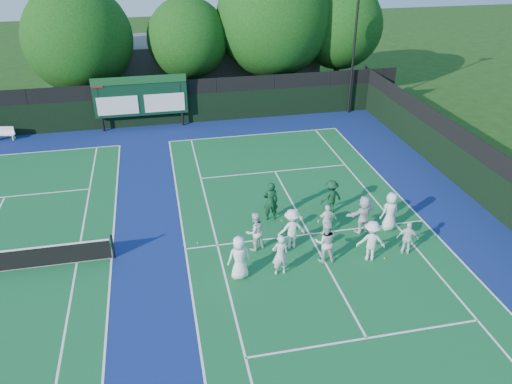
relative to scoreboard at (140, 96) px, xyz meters
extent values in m
plane|color=#17390F|center=(7.01, -15.59, -2.19)|extent=(120.00, 120.00, 0.00)
cube|color=navy|center=(1.01, -14.59, -2.19)|extent=(34.00, 32.00, 0.01)
cube|color=#125B2D|center=(7.01, -14.59, -2.18)|extent=(10.97, 23.77, 0.00)
cube|color=white|center=(7.01, -2.70, -2.18)|extent=(10.97, 0.08, 0.00)
cube|color=white|center=(1.53, -14.59, -2.18)|extent=(0.08, 23.77, 0.00)
cube|color=white|center=(12.50, -14.59, -2.18)|extent=(0.08, 23.77, 0.00)
cube|color=white|center=(2.90, -14.59, -2.18)|extent=(0.08, 23.77, 0.00)
cube|color=white|center=(11.13, -14.59, -2.18)|extent=(0.08, 23.77, 0.00)
cube|color=white|center=(7.01, -20.99, -2.18)|extent=(8.23, 0.08, 0.00)
cube|color=white|center=(7.01, -8.19, -2.18)|extent=(8.23, 0.08, 0.00)
cube|color=white|center=(7.01, -14.59, -2.18)|extent=(0.08, 12.80, 0.00)
cube|color=white|center=(-6.99, -2.70, -2.18)|extent=(10.97, 0.08, 0.00)
cube|color=white|center=(-1.50, -14.59, -2.18)|extent=(0.08, 23.77, 0.00)
cube|color=white|center=(-2.87, -14.59, -2.18)|extent=(0.08, 23.77, 0.00)
cube|color=white|center=(-6.99, -8.19, -2.18)|extent=(8.23, 0.08, 0.00)
cube|color=black|center=(1.01, 0.41, -1.19)|extent=(34.00, 0.08, 2.00)
cube|color=black|center=(1.01, 0.41, 0.31)|extent=(34.00, 0.05, 1.00)
cube|color=black|center=(16.01, -14.59, -1.19)|extent=(0.08, 32.00, 2.00)
cube|color=black|center=(16.01, -14.59, 0.31)|extent=(0.05, 32.00, 1.00)
cylinder|color=black|center=(-2.59, 0.01, -0.44)|extent=(0.16, 0.16, 3.50)
cylinder|color=black|center=(2.61, 0.01, -0.44)|extent=(0.16, 0.16, 3.50)
cube|color=black|center=(0.01, 0.01, 0.01)|extent=(6.00, 0.15, 2.60)
cube|color=#144921|center=(0.01, -0.09, 1.11)|extent=(6.00, 0.05, 0.50)
cube|color=silver|center=(-1.49, -0.09, -0.49)|extent=(2.60, 0.04, 1.20)
cube|color=silver|center=(1.51, -0.09, -0.49)|extent=(2.60, 0.04, 1.20)
cube|color=#A60D1D|center=(-2.59, -0.09, 1.01)|extent=(0.70, 0.04, 0.50)
cube|color=#5A5A60|center=(5.01, 8.41, -0.19)|extent=(18.00, 6.00, 4.00)
cylinder|color=black|center=(14.51, 0.11, 2.81)|extent=(0.16, 0.16, 10.00)
cylinder|color=black|center=(-1.39, -14.59, -1.64)|extent=(0.10, 0.10, 1.10)
cube|color=white|center=(-8.64, -0.29, -1.81)|extent=(1.42, 0.64, 0.05)
cube|color=white|center=(-8.64, -0.15, -1.55)|extent=(1.35, 0.33, 0.46)
cube|color=white|center=(-8.09, -0.29, -2.01)|extent=(0.12, 0.32, 0.37)
cylinder|color=black|center=(-3.75, 3.91, -0.95)|extent=(0.44, 0.44, 2.47)
sphere|color=#0D390D|center=(-3.75, 3.91, 3.01)|extent=(7.27, 7.27, 7.27)
sphere|color=#0D390D|center=(-3.15, 4.21, 2.28)|extent=(5.09, 5.09, 5.09)
cylinder|color=black|center=(3.58, 3.91, -0.80)|extent=(0.44, 0.44, 2.79)
sphere|color=#0D390D|center=(3.58, 3.91, 2.73)|extent=(5.67, 5.67, 5.67)
sphere|color=#0D390D|center=(4.18, 4.21, 2.16)|extent=(3.97, 3.97, 3.97)
cylinder|color=black|center=(9.77, 3.91, -0.71)|extent=(0.44, 0.44, 2.96)
sphere|color=#0D390D|center=(9.77, 3.91, 3.86)|extent=(8.25, 8.25, 8.25)
sphere|color=#0D390D|center=(10.37, 4.21, 3.04)|extent=(5.77, 5.77, 5.77)
cylinder|color=black|center=(14.84, 3.91, -0.69)|extent=(0.44, 0.44, 3.01)
sphere|color=#0D390D|center=(14.84, 3.91, 3.17)|extent=(6.28, 6.28, 6.28)
sphere|color=#0D390D|center=(15.44, 4.21, 2.54)|extent=(4.40, 4.40, 4.40)
sphere|color=yellow|center=(5.91, -14.42, -2.16)|extent=(0.07, 0.07, 0.07)
sphere|color=yellow|center=(7.09, -13.19, -2.16)|extent=(0.07, 0.07, 0.07)
sphere|color=yellow|center=(9.50, -16.98, -2.16)|extent=(0.07, 0.07, 0.07)
sphere|color=yellow|center=(2.08, -14.28, -2.16)|extent=(0.07, 0.07, 0.07)
sphere|color=yellow|center=(6.08, -13.25, -2.16)|extent=(0.07, 0.07, 0.07)
sphere|color=yellow|center=(11.23, -15.90, -2.16)|extent=(0.07, 0.07, 0.07)
imported|color=white|center=(3.45, -16.88, -1.27)|extent=(0.96, 0.69, 1.84)
imported|color=silver|center=(5.04, -16.99, -1.30)|extent=(0.66, 0.45, 1.78)
imported|color=silver|center=(7.02, -16.55, -1.28)|extent=(1.01, 0.86, 1.83)
imported|color=silver|center=(8.87, -16.83, -1.30)|extent=(1.28, 0.93, 1.79)
imported|color=white|center=(10.52, -16.75, -1.45)|extent=(0.95, 0.67, 1.49)
imported|color=silver|center=(4.42, -15.15, -1.32)|extent=(1.02, 0.91, 1.75)
imported|color=white|center=(5.96, -15.33, -1.29)|extent=(1.19, 0.71, 1.81)
imported|color=white|center=(7.73, -14.73, -1.45)|extent=(0.88, 0.39, 1.49)
imported|color=white|center=(9.38, -14.80, -1.31)|extent=(1.72, 1.02, 1.76)
imported|color=white|center=(10.62, -14.87, -1.28)|extent=(1.00, 0.77, 1.82)
imported|color=#0F371E|center=(5.61, -12.98, -1.23)|extent=(0.72, 0.49, 1.91)
imported|color=#103B20|center=(8.53, -12.96, -1.35)|extent=(1.19, 0.82, 1.69)
camera|label=1|loc=(0.88, -32.18, 10.08)|focal=35.00mm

